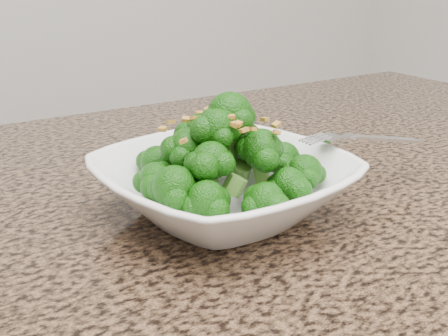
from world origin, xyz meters
TOP-DOWN VIEW (x-y plane):
  - granite_counter at (0.00, 0.30)m, footprint 1.64×1.04m
  - bowl at (0.04, 0.34)m, footprint 0.27×0.27m
  - broccoli_pile at (0.04, 0.34)m, footprint 0.22×0.22m
  - garlic_topping at (0.04, 0.34)m, footprint 0.13×0.13m
  - fork at (0.19, 0.31)m, footprint 0.20×0.04m

SIDE VIEW (x-z plane):
  - granite_counter at x=0.00m, z-range 0.87..0.90m
  - bowl at x=0.04m, z-range 0.90..0.96m
  - fork at x=0.19m, z-range 0.96..0.97m
  - broccoli_pile at x=0.04m, z-range 0.96..1.04m
  - garlic_topping at x=0.04m, z-range 1.04..1.04m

